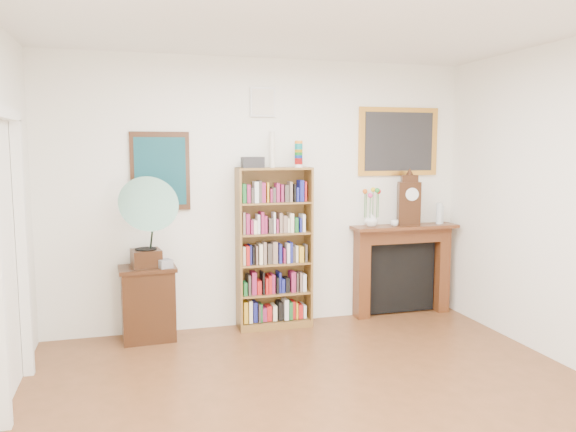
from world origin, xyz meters
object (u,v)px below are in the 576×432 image
at_px(cd_stack, 165,264).
at_px(teacup, 394,223).
at_px(fireplace, 402,262).
at_px(bottle_right, 441,215).
at_px(flower_vase, 371,220).
at_px(gramophone, 145,217).
at_px(mantel_clock, 409,201).
at_px(bottle_left, 439,213).
at_px(bookshelf, 274,239).
at_px(side_cabinet, 148,303).

relative_size(cd_stack, teacup, 1.35).
distance_m(fireplace, bottle_right, 0.71).
relative_size(cd_stack, flower_vase, 0.78).
height_order(gramophone, mantel_clock, gramophone).
relative_size(cd_stack, bottle_left, 0.50).
height_order(flower_vase, bottle_left, bottle_left).
bearing_deg(cd_stack, fireplace, 4.95).
bearing_deg(teacup, bottle_left, 4.00).
height_order(mantel_clock, bottle_right, mantel_clock).
height_order(teacup, bottle_right, bottle_right).
bearing_deg(teacup, bookshelf, 179.02).
xyz_separation_m(gramophone, teacup, (2.66, 0.17, -0.18)).
bearing_deg(flower_vase, teacup, -10.00).
bearing_deg(gramophone, fireplace, -2.43).
bearing_deg(bottle_right, flower_vase, -178.61).
bearing_deg(teacup, fireplace, 31.34).
bearing_deg(fireplace, gramophone, -174.82).
xyz_separation_m(side_cabinet, bottle_right, (3.27, 0.10, 0.76)).
height_order(flower_vase, bottle_right, bottle_right).
xyz_separation_m(cd_stack, mantel_clock, (2.68, 0.18, 0.52)).
bearing_deg(flower_vase, fireplace, 6.41).
relative_size(side_cabinet, gramophone, 0.83).
distance_m(teacup, bottle_right, 0.62).
xyz_separation_m(mantel_clock, flower_vase, (-0.45, 0.01, -0.19)).
xyz_separation_m(flower_vase, bottle_right, (0.87, 0.02, 0.02)).
bearing_deg(side_cabinet, teacup, -2.12).
relative_size(fireplace, teacup, 13.67).
distance_m(mantel_clock, flower_vase, 0.49).
bearing_deg(bottle_left, flower_vase, 179.68).
bearing_deg(bookshelf, mantel_clock, 0.51).
distance_m(bookshelf, gramophone, 1.35).
xyz_separation_m(gramophone, mantel_clock, (2.85, 0.21, 0.06)).
distance_m(bookshelf, cd_stack, 1.15).
distance_m(gramophone, teacup, 2.67).
height_order(mantel_clock, teacup, mantel_clock).
relative_size(mantel_clock, bottle_left, 2.33).
relative_size(bookshelf, cd_stack, 16.13).
distance_m(cd_stack, bottle_right, 3.13).
height_order(bookshelf, mantel_clock, bookshelf).
height_order(bookshelf, bottle_right, bookshelf).
relative_size(fireplace, bottle_right, 6.07).
xyz_separation_m(bookshelf, bottle_right, (1.97, 0.04, 0.19)).
relative_size(side_cabinet, fireplace, 0.60).
relative_size(bookshelf, flower_vase, 12.51).
distance_m(fireplace, flower_vase, 0.65).
bearing_deg(side_cabinet, bottle_right, -1.10).
distance_m(side_cabinet, bottle_right, 3.35).
relative_size(side_cabinet, mantel_clock, 1.31).
bearing_deg(flower_vase, bookshelf, -178.87).
height_order(side_cabinet, gramophone, gramophone).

